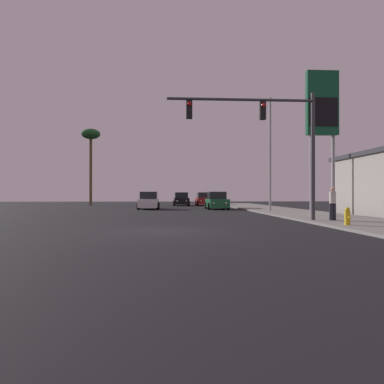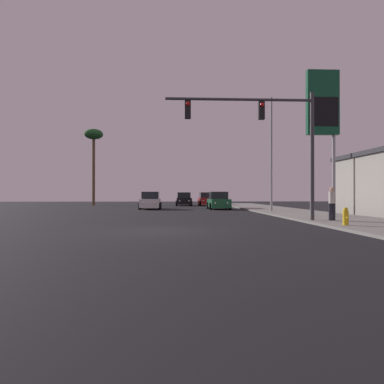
{
  "view_description": "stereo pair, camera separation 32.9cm",
  "coord_description": "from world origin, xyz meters",
  "px_view_note": "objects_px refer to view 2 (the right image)",
  "views": [
    {
      "loc": [
        0.1,
        -14.74,
        1.43
      ],
      "look_at": [
        1.64,
        9.3,
        1.58
      ],
      "focal_mm": 35.0,
      "sensor_mm": 36.0,
      "label": 1
    },
    {
      "loc": [
        0.43,
        -14.76,
        1.43
      ],
      "look_at": [
        1.64,
        9.3,
        1.58
      ],
      "focal_mm": 35.0,
      "sensor_mm": 36.0,
      "label": 2
    }
  ],
  "objects_px": {
    "car_black": "(184,200)",
    "fire_hydrant": "(346,217)",
    "street_lamp": "(270,148)",
    "gas_station_sign": "(323,111)",
    "palm_tree_far": "(94,139)",
    "car_green": "(218,201)",
    "pedestrian_on_sidewalk": "(332,202)",
    "car_red": "(206,200)",
    "traffic_light_mast": "(270,129)",
    "car_white": "(151,201)"
  },
  "relations": [
    {
      "from": "car_green",
      "to": "car_black",
      "type": "height_order",
      "value": "same"
    },
    {
      "from": "traffic_light_mast",
      "to": "car_red",
      "type": "bearing_deg",
      "value": 91.26
    },
    {
      "from": "traffic_light_mast",
      "to": "gas_station_sign",
      "type": "height_order",
      "value": "gas_station_sign"
    },
    {
      "from": "gas_station_sign",
      "to": "palm_tree_far",
      "type": "height_order",
      "value": "palm_tree_far"
    },
    {
      "from": "car_green",
      "to": "traffic_light_mast",
      "type": "height_order",
      "value": "traffic_light_mast"
    },
    {
      "from": "car_red",
      "to": "pedestrian_on_sidewalk",
      "type": "relative_size",
      "value": 2.6
    },
    {
      "from": "fire_hydrant",
      "to": "car_green",
      "type": "bearing_deg",
      "value": 98.23
    },
    {
      "from": "car_white",
      "to": "palm_tree_far",
      "type": "bearing_deg",
      "value": -56.49
    },
    {
      "from": "car_black",
      "to": "fire_hydrant",
      "type": "bearing_deg",
      "value": 99.66
    },
    {
      "from": "car_black",
      "to": "pedestrian_on_sidewalk",
      "type": "height_order",
      "value": "pedestrian_on_sidewalk"
    },
    {
      "from": "car_green",
      "to": "traffic_light_mast",
      "type": "relative_size",
      "value": 0.57
    },
    {
      "from": "car_black",
      "to": "car_red",
      "type": "relative_size",
      "value": 1.0
    },
    {
      "from": "car_red",
      "to": "fire_hydrant",
      "type": "relative_size",
      "value": 5.71
    },
    {
      "from": "car_white",
      "to": "pedestrian_on_sidewalk",
      "type": "xyz_separation_m",
      "value": [
        10.19,
        -17.93,
        0.27
      ]
    },
    {
      "from": "traffic_light_mast",
      "to": "pedestrian_on_sidewalk",
      "type": "distance_m",
      "value": 4.83
    },
    {
      "from": "car_white",
      "to": "street_lamp",
      "type": "bearing_deg",
      "value": 144.26
    },
    {
      "from": "car_green",
      "to": "fire_hydrant",
      "type": "distance_m",
      "value": 20.53
    },
    {
      "from": "car_red",
      "to": "gas_station_sign",
      "type": "bearing_deg",
      "value": 99.38
    },
    {
      "from": "car_black",
      "to": "pedestrian_on_sidewalk",
      "type": "bearing_deg",
      "value": 102.06
    },
    {
      "from": "street_lamp",
      "to": "pedestrian_on_sidewalk",
      "type": "bearing_deg",
      "value": -88.03
    },
    {
      "from": "car_black",
      "to": "car_red",
      "type": "height_order",
      "value": "same"
    },
    {
      "from": "car_white",
      "to": "gas_station_sign",
      "type": "height_order",
      "value": "gas_station_sign"
    },
    {
      "from": "car_black",
      "to": "traffic_light_mast",
      "type": "distance_m",
      "value": 29.06
    },
    {
      "from": "car_black",
      "to": "car_white",
      "type": "bearing_deg",
      "value": 71.07
    },
    {
      "from": "pedestrian_on_sidewalk",
      "to": "car_green",
      "type": "bearing_deg",
      "value": 101.86
    },
    {
      "from": "car_white",
      "to": "street_lamp",
      "type": "xyz_separation_m",
      "value": [
        9.82,
        -7.18,
        4.36
      ]
    },
    {
      "from": "car_green",
      "to": "car_black",
      "type": "xyz_separation_m",
      "value": [
        -3.02,
        11.47,
        0.0
      ]
    },
    {
      "from": "car_white",
      "to": "car_black",
      "type": "height_order",
      "value": "same"
    },
    {
      "from": "car_green",
      "to": "gas_station_sign",
      "type": "height_order",
      "value": "gas_station_sign"
    },
    {
      "from": "street_lamp",
      "to": "gas_station_sign",
      "type": "bearing_deg",
      "value": -75.94
    },
    {
      "from": "gas_station_sign",
      "to": "palm_tree_far",
      "type": "xyz_separation_m",
      "value": [
        -19.52,
        26.08,
        1.96
      ]
    },
    {
      "from": "car_red",
      "to": "traffic_light_mast",
      "type": "relative_size",
      "value": 0.57
    },
    {
      "from": "street_lamp",
      "to": "car_white",
      "type": "bearing_deg",
      "value": 143.82
    },
    {
      "from": "gas_station_sign",
      "to": "fire_hydrant",
      "type": "bearing_deg",
      "value": -105.2
    },
    {
      "from": "car_black",
      "to": "fire_hydrant",
      "type": "relative_size",
      "value": 5.69
    },
    {
      "from": "car_black",
      "to": "car_red",
      "type": "distance_m",
      "value": 3.01
    },
    {
      "from": "car_green",
      "to": "traffic_light_mast",
      "type": "bearing_deg",
      "value": 90.73
    },
    {
      "from": "fire_hydrant",
      "to": "traffic_light_mast",
      "type": "bearing_deg",
      "value": 126.53
    },
    {
      "from": "palm_tree_far",
      "to": "car_green",
      "type": "bearing_deg",
      "value": -41.61
    },
    {
      "from": "car_green",
      "to": "traffic_light_mast",
      "type": "distance_m",
      "value": 17.56
    },
    {
      "from": "car_green",
      "to": "palm_tree_far",
      "type": "bearing_deg",
      "value": -42.73
    },
    {
      "from": "car_green",
      "to": "traffic_light_mast",
      "type": "xyz_separation_m",
      "value": [
        0.55,
        -17.1,
        3.98
      ]
    },
    {
      "from": "car_white",
      "to": "fire_hydrant",
      "type": "relative_size",
      "value": 5.68
    },
    {
      "from": "car_black",
      "to": "palm_tree_far",
      "type": "relative_size",
      "value": 0.44
    },
    {
      "from": "street_lamp",
      "to": "fire_hydrant",
      "type": "xyz_separation_m",
      "value": [
        -0.33,
        -13.73,
        -4.63
      ]
    },
    {
      "from": "car_black",
      "to": "fire_hydrant",
      "type": "distance_m",
      "value": 32.34
    },
    {
      "from": "car_white",
      "to": "car_black",
      "type": "bearing_deg",
      "value": -107.53
    },
    {
      "from": "pedestrian_on_sidewalk",
      "to": "palm_tree_far",
      "type": "bearing_deg",
      "value": 121.06
    },
    {
      "from": "car_red",
      "to": "car_green",
      "type": "bearing_deg",
      "value": 88.64
    },
    {
      "from": "gas_station_sign",
      "to": "palm_tree_far",
      "type": "bearing_deg",
      "value": 126.81
    }
  ]
}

